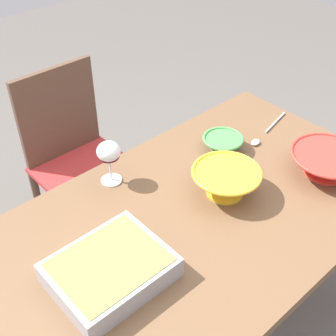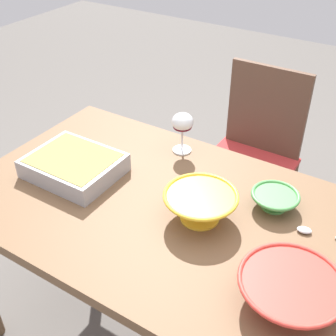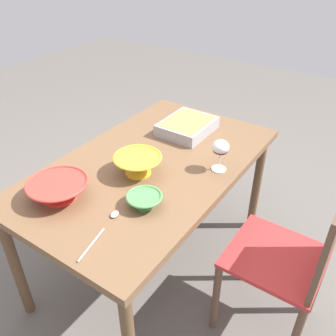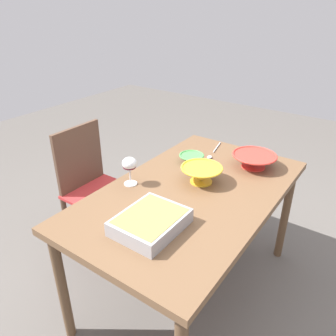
# 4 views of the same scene
# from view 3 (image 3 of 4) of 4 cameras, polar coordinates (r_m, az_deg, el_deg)

# --- Properties ---
(ground_plane) EXTENTS (8.00, 8.00, 0.00)m
(ground_plane) POSITION_cam_3_polar(r_m,az_deg,el_deg) (2.28, -2.29, -14.69)
(ground_plane) COLOR #5B5651
(dining_table) EXTENTS (1.39, 0.82, 0.73)m
(dining_table) POSITION_cam_3_polar(r_m,az_deg,el_deg) (1.85, -2.74, -1.04)
(dining_table) COLOR brown
(dining_table) RESTS_ON ground_plane
(chair) EXTENTS (0.40, 0.42, 0.90)m
(chair) POSITION_cam_3_polar(r_m,az_deg,el_deg) (1.72, 19.42, -13.47)
(chair) COLOR #B22D2D
(chair) RESTS_ON ground_plane
(wine_glass) EXTENTS (0.08, 0.08, 0.16)m
(wine_glass) POSITION_cam_3_polar(r_m,az_deg,el_deg) (1.71, 8.34, 3.00)
(wine_glass) COLOR white
(wine_glass) RESTS_ON dining_table
(casserole_dish) EXTENTS (0.31, 0.25, 0.07)m
(casserole_dish) POSITION_cam_3_polar(r_m,az_deg,el_deg) (2.08, 3.07, 6.72)
(casserole_dish) COLOR #99999E
(casserole_dish) RESTS_ON dining_table
(mixing_bowl) EXTENTS (0.16, 0.16, 0.06)m
(mixing_bowl) POSITION_cam_3_polar(r_m,az_deg,el_deg) (1.52, -3.77, -5.03)
(mixing_bowl) COLOR #4C994C
(mixing_bowl) RESTS_ON dining_table
(small_bowl) EXTENTS (0.23, 0.23, 0.10)m
(small_bowl) POSITION_cam_3_polar(r_m,az_deg,el_deg) (1.71, -4.82, 0.66)
(small_bowl) COLOR yellow
(small_bowl) RESTS_ON dining_table
(serving_bowl) EXTENTS (0.27, 0.27, 0.09)m
(serving_bowl) POSITION_cam_3_polar(r_m,az_deg,el_deg) (1.62, -17.02, -3.19)
(serving_bowl) COLOR red
(serving_bowl) RESTS_ON dining_table
(serving_spoon) EXTENTS (0.29, 0.08, 0.01)m
(serving_spoon) POSITION_cam_3_polar(r_m,az_deg,el_deg) (1.45, -9.77, -8.92)
(serving_spoon) COLOR silver
(serving_spoon) RESTS_ON dining_table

